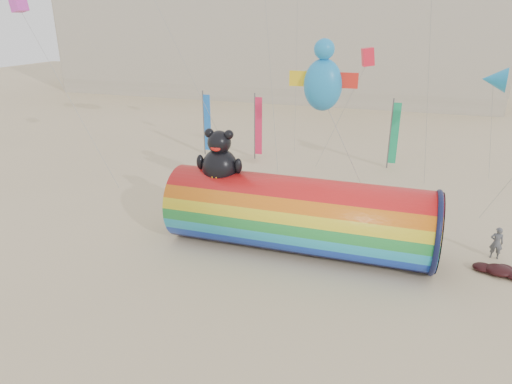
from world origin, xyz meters
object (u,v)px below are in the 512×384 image
(hotel_building, at_px, (270,19))
(fabric_bundle, at_px, (503,271))
(kite_handler, at_px, (497,243))
(windsock_assembly, at_px, (298,213))

(hotel_building, xyz_separation_m, fabric_bundle, (24.07, -44.79, -10.14))
(hotel_building, relative_size, kite_handler, 38.09)
(hotel_building, relative_size, windsock_assembly, 4.82)
(hotel_building, xyz_separation_m, kite_handler, (23.90, -43.27, -9.52))
(fabric_bundle, bearing_deg, kite_handler, 96.19)
(fabric_bundle, bearing_deg, hotel_building, 118.25)
(hotel_building, relative_size, fabric_bundle, 23.06)
(windsock_assembly, bearing_deg, fabric_bundle, 2.98)
(windsock_assembly, relative_size, fabric_bundle, 4.78)
(hotel_building, xyz_separation_m, windsock_assembly, (14.86, -45.27, -8.40))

